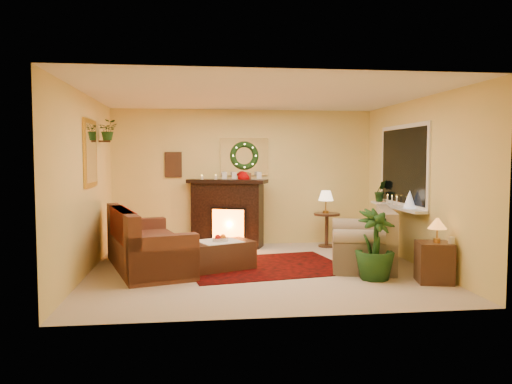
{
  "coord_description": "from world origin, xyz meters",
  "views": [
    {
      "loc": [
        -0.94,
        -7.34,
        1.69
      ],
      "look_at": [
        0.0,
        0.35,
        1.15
      ],
      "focal_mm": 35.0,
      "sensor_mm": 36.0,
      "label": 1
    }
  ],
  "objects": [
    {
      "name": "window_glass",
      "position": [
        2.47,
        0.55,
        1.55
      ],
      "size": [
        0.02,
        1.7,
        1.22
      ],
      "primitive_type": "cube",
      "color": "black",
      "rests_on": "wall_right"
    },
    {
      "name": "coffee_table",
      "position": [
        -0.59,
        0.1,
        0.21
      ],
      "size": [
        1.15,
        0.91,
        0.42
      ],
      "primitive_type": "cube",
      "rotation": [
        0.0,
        0.0,
        0.42
      ],
      "color": "#54311B",
      "rests_on": "floor"
    },
    {
      "name": "mantel_candle_b",
      "position": [
        -0.56,
        2.02,
        1.26
      ],
      "size": [
        0.06,
        0.06,
        0.18
      ],
      "primitive_type": "cylinder",
      "color": "white",
      "rests_on": "fireplace"
    },
    {
      "name": "wall_back",
      "position": [
        0.0,
        2.25,
        1.3
      ],
      "size": [
        5.0,
        5.0,
        0.0
      ],
      "primitive_type": "plane",
      "color": "#EFD88C",
      "rests_on": "ground"
    },
    {
      "name": "red_throw",
      "position": [
        -1.67,
        0.44,
        0.46
      ],
      "size": [
        0.83,
        1.35,
        0.02
      ],
      "primitive_type": "cube",
      "color": "#B34021",
      "rests_on": "sofa"
    },
    {
      "name": "floor",
      "position": [
        0.0,
        0.0,
        0.0
      ],
      "size": [
        5.0,
        5.0,
        0.0
      ],
      "primitive_type": "plane",
      "color": "beige",
      "rests_on": "ground"
    },
    {
      "name": "side_table_round",
      "position": [
        1.52,
        1.76,
        0.33
      ],
      "size": [
        0.62,
        0.62,
        0.64
      ],
      "primitive_type": "cylinder",
      "rotation": [
        0.0,
        0.0,
        0.31
      ],
      "color": "black",
      "rests_on": "floor"
    },
    {
      "name": "sofa",
      "position": [
        -1.65,
        0.28,
        0.43
      ],
      "size": [
        1.52,
        2.33,
        0.93
      ],
      "primitive_type": "cube",
      "rotation": [
        0.0,
        0.0,
        0.29
      ],
      "color": "brown",
      "rests_on": "floor"
    },
    {
      "name": "poinsettia",
      "position": [
        -0.02,
        2.03,
        1.3
      ],
      "size": [
        0.24,
        0.24,
        0.24
      ],
      "primitive_type": "sphere",
      "color": "#A70001",
      "rests_on": "fireplace"
    },
    {
      "name": "sill_plant",
      "position": [
        2.38,
        1.28,
        1.08
      ],
      "size": [
        0.28,
        0.22,
        0.5
      ],
      "primitive_type": "imported",
      "color": "black",
      "rests_on": "window_sill"
    },
    {
      "name": "wall_left",
      "position": [
        -2.5,
        0.0,
        1.3
      ],
      "size": [
        4.5,
        4.5,
        0.0
      ],
      "primitive_type": "plane",
      "color": "#EFD88C",
      "rests_on": "ground"
    },
    {
      "name": "end_table_square",
      "position": [
        2.26,
        -1.03,
        0.27
      ],
      "size": [
        0.53,
        0.53,
        0.55
      ],
      "primitive_type": "cube",
      "rotation": [
        0.0,
        0.0,
        -0.23
      ],
      "color": "black",
      "rests_on": "floor"
    },
    {
      "name": "wall_right",
      "position": [
        2.5,
        0.0,
        1.3
      ],
      "size": [
        4.5,
        4.5,
        0.0
      ],
      "primitive_type": "plane",
      "color": "#EFD88C",
      "rests_on": "ground"
    },
    {
      "name": "hanging_plant",
      "position": [
        -2.34,
        1.05,
        1.97
      ],
      "size": [
        0.33,
        0.28,
        0.36
      ],
      "primitive_type": "imported",
      "color": "#194719",
      "rests_on": "wall_left"
    },
    {
      "name": "lamp_cream",
      "position": [
        1.5,
        1.77,
        0.88
      ],
      "size": [
        0.28,
        0.28,
        0.43
      ],
      "primitive_type": "cone",
      "color": "beige",
      "rests_on": "side_table_round"
    },
    {
      "name": "wall_front",
      "position": [
        0.0,
        -2.25,
        1.3
      ],
      "size": [
        5.0,
        5.0,
        0.0
      ],
      "primitive_type": "plane",
      "color": "#EFD88C",
      "rests_on": "ground"
    },
    {
      "name": "wreath",
      "position": [
        0.0,
        2.19,
        1.72
      ],
      "size": [
        0.55,
        0.11,
        0.55
      ],
      "primitive_type": "torus",
      "rotation": [
        1.57,
        0.0,
        0.0
      ],
      "color": "#194719",
      "rests_on": "wall_back"
    },
    {
      "name": "loveseat",
      "position": [
        1.63,
        0.1,
        0.42
      ],
      "size": [
        1.27,
        1.73,
        0.9
      ],
      "primitive_type": "cube",
      "rotation": [
        0.0,
        0.0,
        -0.27
      ],
      "color": "gray",
      "rests_on": "floor"
    },
    {
      "name": "wall_art",
      "position": [
        -1.35,
        2.23,
        1.55
      ],
      "size": [
        0.32,
        0.03,
        0.48
      ],
      "primitive_type": "cube",
      "color": "#381E11",
      "rests_on": "wall_back"
    },
    {
      "name": "window_sill",
      "position": [
        2.38,
        0.55,
        0.87
      ],
      "size": [
        0.22,
        1.86,
        0.04
      ],
      "primitive_type": "cube",
      "color": "white",
      "rests_on": "wall_right"
    },
    {
      "name": "mini_tree",
      "position": [
        2.4,
        0.09,
        1.04
      ],
      "size": [
        0.18,
        0.18,
        0.27
      ],
      "primitive_type": "cone",
      "color": "white",
      "rests_on": "window_sill"
    },
    {
      "name": "area_rug",
      "position": [
        0.12,
        0.21,
        0.01
      ],
      "size": [
        2.63,
        2.14,
        0.01
      ],
      "primitive_type": "cube",
      "rotation": [
        0.0,
        0.0,
        0.17
      ],
      "color": "#451004",
      "rests_on": "floor"
    },
    {
      "name": "fruit_bowl",
      "position": [
        -0.57,
        0.08,
        0.45
      ],
      "size": [
        0.24,
        0.24,
        0.05
      ],
      "primitive_type": "cylinder",
      "color": "silver",
      "rests_on": "coffee_table"
    },
    {
      "name": "floor_palm",
      "position": [
        1.51,
        -0.78,
        0.45
      ],
      "size": [
        2.12,
        2.12,
        2.92
      ],
      "primitive_type": "imported",
      "rotation": [
        0.0,
        0.0,
        0.37
      ],
      "color": "#20621C",
      "rests_on": "floor"
    },
    {
      "name": "fireplace",
      "position": [
        -0.34,
        2.04,
        0.55
      ],
      "size": [
        1.38,
        0.85,
        1.21
      ],
      "primitive_type": "cube",
      "rotation": [
        0.0,
        0.0,
        -0.35
      ],
      "color": "black",
      "rests_on": "floor"
    },
    {
      "name": "window_frame",
      "position": [
        2.48,
        0.55,
        1.55
      ],
      "size": [
        0.03,
        1.86,
        1.36
      ],
      "primitive_type": "cube",
      "color": "white",
      "rests_on": "wall_right"
    },
    {
      "name": "gold_mirror",
      "position": [
        -2.48,
        0.3,
        1.75
      ],
      "size": [
        0.03,
        0.84,
        1.0
      ],
      "primitive_type": "cube",
      "color": "gold",
      "rests_on": "wall_left"
    },
    {
      "name": "mantel_mirror",
      "position": [
        0.0,
        2.23,
        1.7
      ],
      "size": [
        0.92,
        0.02,
        0.72
      ],
      "primitive_type": "cube",
      "color": "white",
      "rests_on": "wall_back"
    },
    {
      "name": "mantel_candle_a",
      "position": [
        -0.81,
        2.03,
        1.26
      ],
      "size": [
        0.06,
        0.06,
        0.17
      ],
      "primitive_type": "cylinder",
      "color": "white",
      "rests_on": "fireplace"
    },
    {
      "name": "ceiling",
      "position": [
        0.0,
        0.0,
        2.6
      ],
      "size": [
        5.0,
        5.0,
        0.0
      ],
      "primitive_type": "plane",
      "color": "white",
      "rests_on": "ground"
    },
    {
      "name": "lamp_tiffany",
      "position": [
        2.28,
        -1.06,
        0.74
      ],
      "size": [
        0.25,
        0.25,
        0.37
      ],
      "primitive_type": "cone",
      "color": "orange",
      "rests_on": "end_table_square"
    }
  ]
}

